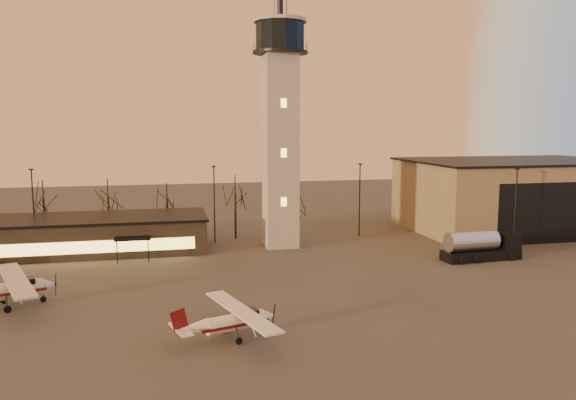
{
  "coord_description": "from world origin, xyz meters",
  "views": [
    {
      "loc": [
        -14.34,
        -38.81,
        15.43
      ],
      "look_at": [
        -2.81,
        13.0,
        8.27
      ],
      "focal_mm": 35.0,
      "sensor_mm": 36.0,
      "label": 1
    }
  ],
  "objects_px": {
    "terminal": "(102,234)",
    "fuel_truck": "(481,248)",
    "cessna_rear": "(11,293)",
    "hangar": "(514,195)",
    "control_tower": "(280,117)",
    "cessna_front": "(237,324)"
  },
  "relations": [
    {
      "from": "terminal",
      "to": "fuel_truck",
      "type": "bearing_deg",
      "value": -18.18
    },
    {
      "from": "control_tower",
      "to": "cessna_rear",
      "type": "height_order",
      "value": "control_tower"
    },
    {
      "from": "terminal",
      "to": "fuel_truck",
      "type": "distance_m",
      "value": 45.22
    },
    {
      "from": "hangar",
      "to": "fuel_truck",
      "type": "height_order",
      "value": "hangar"
    },
    {
      "from": "cessna_rear",
      "to": "terminal",
      "type": "bearing_deg",
      "value": 55.57
    },
    {
      "from": "control_tower",
      "to": "terminal",
      "type": "height_order",
      "value": "control_tower"
    },
    {
      "from": "fuel_truck",
      "to": "cessna_rear",
      "type": "bearing_deg",
      "value": -175.95
    },
    {
      "from": "hangar",
      "to": "cessna_rear",
      "type": "bearing_deg",
      "value": -160.31
    },
    {
      "from": "hangar",
      "to": "cessna_front",
      "type": "height_order",
      "value": "hangar"
    },
    {
      "from": "hangar",
      "to": "fuel_truck",
      "type": "bearing_deg",
      "value": -133.05
    },
    {
      "from": "control_tower",
      "to": "cessna_rear",
      "type": "distance_m",
      "value": 36.37
    },
    {
      "from": "cessna_rear",
      "to": "fuel_truck",
      "type": "relative_size",
      "value": 1.33
    },
    {
      "from": "hangar",
      "to": "cessna_front",
      "type": "bearing_deg",
      "value": -143.41
    },
    {
      "from": "terminal",
      "to": "hangar",
      "type": "bearing_deg",
      "value": 1.97
    },
    {
      "from": "control_tower",
      "to": "cessna_front",
      "type": "relative_size",
      "value": 3.1
    },
    {
      "from": "cessna_rear",
      "to": "fuel_truck",
      "type": "xyz_separation_m",
      "value": [
        48.25,
        6.55,
        0.16
      ]
    },
    {
      "from": "terminal",
      "to": "fuel_truck",
      "type": "height_order",
      "value": "terminal"
    },
    {
      "from": "hangar",
      "to": "terminal",
      "type": "distance_m",
      "value": 58.11
    },
    {
      "from": "cessna_rear",
      "to": "fuel_truck",
      "type": "distance_m",
      "value": 48.69
    },
    {
      "from": "control_tower",
      "to": "fuel_truck",
      "type": "height_order",
      "value": "control_tower"
    },
    {
      "from": "hangar",
      "to": "fuel_truck",
      "type": "relative_size",
      "value": 3.28
    },
    {
      "from": "terminal",
      "to": "control_tower",
      "type": "bearing_deg",
      "value": -5.15
    }
  ]
}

